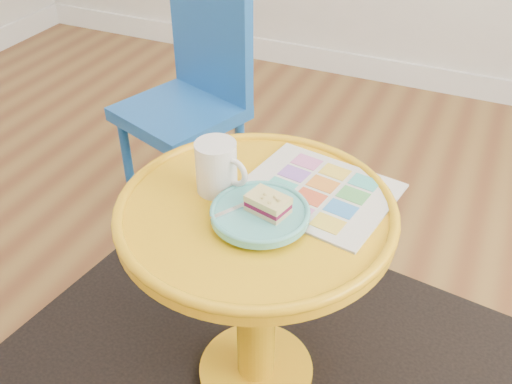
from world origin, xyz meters
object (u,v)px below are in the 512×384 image
at_px(newspaper, 317,192).
at_px(plate, 260,214).
at_px(mug, 217,166).
at_px(side_table, 256,263).
at_px(chair, 193,93).

xyz_separation_m(newspaper, plate, (-0.07, -0.14, 0.02)).
bearing_deg(mug, side_table, -2.02).
distance_m(side_table, chair, 0.78).
relative_size(side_table, plate, 2.95).
xyz_separation_m(side_table, newspaper, (0.10, 0.10, 0.16)).
height_order(side_table, mug, mug).
distance_m(mug, plate, 0.15).
height_order(side_table, plate, plate).
bearing_deg(newspaper, mug, -149.22).
distance_m(chair, newspaper, 0.78).
distance_m(side_table, mug, 0.24).
bearing_deg(newspaper, chair, 149.67).
xyz_separation_m(chair, mug, (0.40, -0.57, 0.17)).
relative_size(mug, plate, 0.63).
bearing_deg(chair, mug, -36.17).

